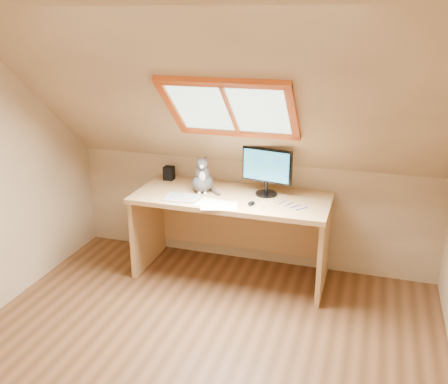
% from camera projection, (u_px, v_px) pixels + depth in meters
% --- Properties ---
extents(ground, '(3.50, 3.50, 0.00)m').
position_uv_depth(ground, '(186.00, 370.00, 3.42)').
color(ground, brown).
rests_on(ground, ground).
extents(room_shell, '(3.52, 3.52, 2.41)m').
position_uv_depth(room_shell, '(174.00, 175.00, 2.85)').
color(room_shell, tan).
rests_on(room_shell, ground).
extents(desk, '(1.73, 0.76, 0.79)m').
position_uv_depth(desk, '(234.00, 217.00, 4.56)').
color(desk, tan).
rests_on(desk, ground).
extents(monitor, '(0.46, 0.19, 0.42)m').
position_uv_depth(monitor, '(267.00, 169.00, 4.35)').
color(monitor, black).
rests_on(monitor, desk).
extents(cat, '(0.25, 0.27, 0.35)m').
position_uv_depth(cat, '(202.00, 179.00, 4.47)').
color(cat, '#494441').
rests_on(cat, desk).
extents(desk_speaker, '(0.09, 0.09, 0.13)m').
position_uv_depth(desk_speaker, '(169.00, 173.00, 4.82)').
color(desk_speaker, black).
rests_on(desk_speaker, desk).
extents(graphics_tablet, '(0.31, 0.23, 0.01)m').
position_uv_depth(graphics_tablet, '(182.00, 198.00, 4.34)').
color(graphics_tablet, '#B2B2B7').
rests_on(graphics_tablet, desk).
extents(mouse, '(0.06, 0.10, 0.03)m').
position_uv_depth(mouse, '(251.00, 203.00, 4.18)').
color(mouse, black).
rests_on(mouse, desk).
extents(papers, '(0.33, 0.27, 0.00)m').
position_uv_depth(papers, '(215.00, 204.00, 4.20)').
color(papers, white).
rests_on(papers, desk).
extents(cables, '(0.51, 0.26, 0.01)m').
position_uv_depth(cables, '(280.00, 205.00, 4.18)').
color(cables, silver).
rests_on(cables, desk).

